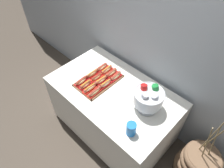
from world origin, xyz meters
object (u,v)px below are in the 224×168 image
at_px(serving_tray, 99,81).
at_px(punch_bowl, 149,98).
at_px(hot_dog_7, 105,84).
at_px(hot_dog_11, 116,76).
at_px(cup_stack, 131,129).
at_px(hot_dog_3, 95,92).
at_px(hot_dog_6, 101,81).
at_px(hot_dog_8, 102,67).
at_px(hot_dog_1, 85,85).
at_px(hot_dog_5, 96,77).
at_px(hot_dog_9, 106,70).
at_px(buffet_table, 113,110).
at_px(hot_dog_0, 81,81).
at_px(hot_dog_10, 111,73).
at_px(hot_dog_2, 90,88).
at_px(floor_vase, 197,165).
at_px(hot_dog_4, 92,74).

relative_size(serving_tray, punch_bowl, 1.74).
bearing_deg(hot_dog_7, hot_dog_11, 90.31).
relative_size(punch_bowl, cup_stack, 2.16).
relative_size(hot_dog_3, hot_dog_6, 1.05).
relative_size(hot_dog_6, hot_dog_8, 1.00).
xyz_separation_m(hot_dog_1, hot_dog_5, (-0.00, 0.16, -0.00)).
relative_size(hot_dog_5, cup_stack, 1.11).
bearing_deg(hot_dog_9, hot_dog_11, 0.31).
bearing_deg(punch_bowl, cup_stack, -77.59).
relative_size(buffet_table, hot_dog_9, 7.91).
bearing_deg(hot_dog_1, hot_dog_3, 0.31).
relative_size(hot_dog_3, cup_stack, 1.30).
relative_size(hot_dog_0, hot_dog_10, 0.93).
relative_size(serving_tray, hot_dog_10, 2.91).
height_order(hot_dog_0, hot_dog_9, hot_dog_0).
height_order(hot_dog_3, punch_bowl, punch_bowl).
bearing_deg(serving_tray, hot_dog_11, 56.02).
bearing_deg(hot_dog_7, hot_dog_8, 144.06).
height_order(serving_tray, hot_dog_5, hot_dog_5).
height_order(hot_dog_3, hot_dog_11, same).
bearing_deg(hot_dog_6, hot_dog_11, 65.87).
bearing_deg(hot_dog_0, hot_dog_10, 65.87).
height_order(hot_dog_10, cup_stack, cup_stack).
height_order(hot_dog_2, cup_stack, cup_stack).
bearing_deg(hot_dog_5, hot_dog_0, -114.13).
relative_size(floor_vase, hot_dog_1, 6.32).
distance_m(hot_dog_1, hot_dog_2, 0.08).
xyz_separation_m(hot_dog_1, punch_bowl, (0.67, 0.25, 0.12)).
distance_m(hot_dog_4, punch_bowl, 0.76).
height_order(hot_dog_3, hot_dog_9, hot_dog_9).
xyz_separation_m(hot_dog_1, hot_dog_11, (0.15, 0.33, -0.00)).
bearing_deg(hot_dog_11, buffet_table, -53.40).
bearing_deg(buffet_table, hot_dog_6, -174.53).
bearing_deg(hot_dog_11, cup_stack, -35.22).
relative_size(hot_dog_4, hot_dog_9, 0.94).
xyz_separation_m(floor_vase, hot_dog_7, (-1.20, -0.23, 0.59)).
distance_m(serving_tray, hot_dog_10, 0.17).
relative_size(serving_tray, hot_dog_7, 3.22).
distance_m(floor_vase, hot_dog_4, 1.56).
distance_m(hot_dog_1, hot_dog_6, 0.18).
bearing_deg(serving_tray, punch_bowl, 7.74).
distance_m(hot_dog_3, hot_dog_5, 0.22).
bearing_deg(serving_tray, cup_stack, -19.72).
bearing_deg(hot_dog_6, hot_dog_3, -65.25).
relative_size(floor_vase, hot_dog_0, 6.07).
distance_m(hot_dog_0, hot_dog_8, 0.33).
xyz_separation_m(hot_dog_4, hot_dog_8, (-0.00, 0.16, -0.00)).
relative_size(hot_dog_1, cup_stack, 1.16).
bearing_deg(hot_dog_1, cup_stack, -6.70).
distance_m(serving_tray, hot_dog_0, 0.20).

